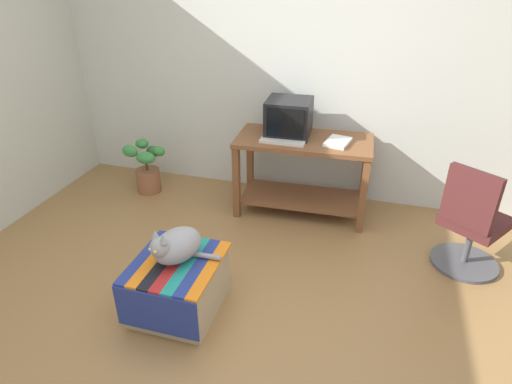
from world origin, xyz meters
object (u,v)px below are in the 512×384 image
object	(u,v)px
ottoman_with_blanket	(178,285)
potted_plant	(147,169)
desk	(303,163)
office_chair	(471,226)
cat	(175,246)
tv_monitor	(289,118)
book	(338,142)
keyboard	(283,141)

from	to	relation	value
ottoman_with_blanket	potted_plant	size ratio (longest dim) A/B	1.18
desk	office_chair	world-z (taller)	office_chair
desk	cat	distance (m)	1.65
ottoman_with_blanket	cat	bearing A→B (deg)	95.15
ottoman_with_blanket	tv_monitor	bearing A→B (deg)	76.69
desk	book	size ratio (longest dim) A/B	4.66
tv_monitor	cat	world-z (taller)	tv_monitor
book	ottoman_with_blanket	distance (m)	1.86
office_chair	book	bearing A→B (deg)	10.71
keyboard	office_chair	world-z (taller)	office_chair
tv_monitor	desk	bearing A→B (deg)	-23.55
cat	potted_plant	bearing A→B (deg)	147.82
keyboard	book	xyz separation A→B (m)	(0.47, 0.11, 0.00)
book	tv_monitor	bearing A→B (deg)	179.72
tv_monitor	office_chair	distance (m)	1.75
book	keyboard	bearing A→B (deg)	-155.91
tv_monitor	ottoman_with_blanket	bearing A→B (deg)	-105.92
desk	book	world-z (taller)	book
desk	ottoman_with_blanket	distance (m)	1.70
book	desk	bearing A→B (deg)	-174.77
keyboard	office_chair	bearing A→B (deg)	-13.65
book	ottoman_with_blanket	bearing A→B (deg)	-107.97
keyboard	cat	distance (m)	1.49
book	cat	distance (m)	1.77
ottoman_with_blanket	office_chair	size ratio (longest dim) A/B	0.72
keyboard	office_chair	size ratio (longest dim) A/B	0.45
tv_monitor	office_chair	xyz separation A→B (m)	(1.57, -0.59, -0.52)
tv_monitor	keyboard	bearing A→B (deg)	-93.78
desk	ottoman_with_blanket	xyz separation A→B (m)	(-0.55, -1.58, -0.30)
potted_plant	office_chair	size ratio (longest dim) A/B	0.61
book	ottoman_with_blanket	world-z (taller)	book
potted_plant	office_chair	distance (m)	3.06
cat	tv_monitor	bearing A→B (deg)	98.88
desk	potted_plant	distance (m)	1.64
desk	ottoman_with_blanket	bearing A→B (deg)	-111.84
tv_monitor	cat	bearing A→B (deg)	-106.19
cat	potted_plant	world-z (taller)	cat
desk	tv_monitor	xyz separation A→B (m)	(-0.16, 0.06, 0.40)
keyboard	ottoman_with_blanket	bearing A→B (deg)	-104.87
potted_plant	cat	bearing A→B (deg)	-54.65
keyboard	potted_plant	distance (m)	1.54
desk	cat	world-z (taller)	desk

